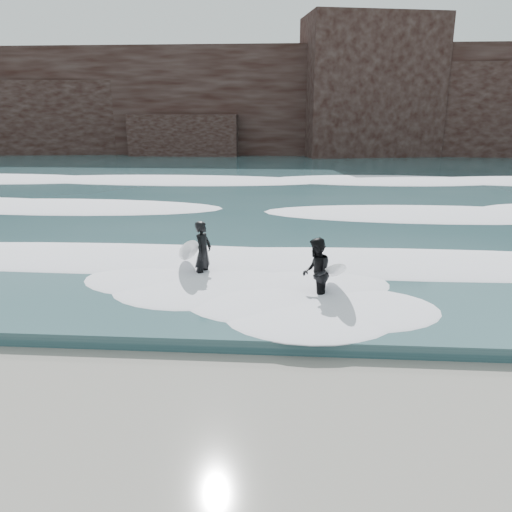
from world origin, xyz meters
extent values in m
plane|color=olive|center=(0.00, 0.00, 0.00)|extent=(120.00, 120.00, 0.00)
cube|color=#2A494E|center=(0.00, 29.00, 0.15)|extent=(90.00, 52.00, 0.30)
cube|color=black|center=(0.00, 46.00, 5.00)|extent=(70.00, 9.00, 10.00)
ellipsoid|color=white|center=(0.00, 9.00, 0.40)|extent=(60.00, 3.20, 0.20)
ellipsoid|color=white|center=(0.00, 16.00, 0.42)|extent=(60.00, 4.00, 0.24)
ellipsoid|color=white|center=(0.00, 25.00, 0.45)|extent=(60.00, 4.80, 0.30)
imported|color=black|center=(-0.29, 7.00, 0.85)|extent=(0.57, 0.71, 1.70)
ellipsoid|color=white|center=(-0.69, 7.05, 0.88)|extent=(1.02, 1.73, 1.07)
imported|color=black|center=(2.61, 5.57, 0.83)|extent=(0.69, 0.85, 1.66)
ellipsoid|color=white|center=(3.03, 5.57, 0.89)|extent=(0.56, 1.73, 0.94)
camera|label=1|loc=(2.00, -5.54, 4.51)|focal=35.00mm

